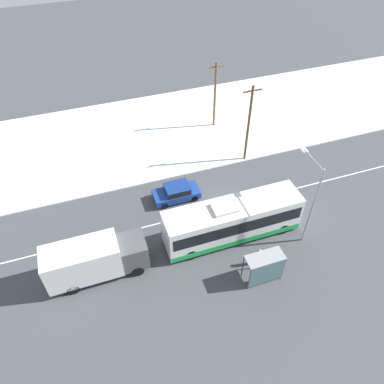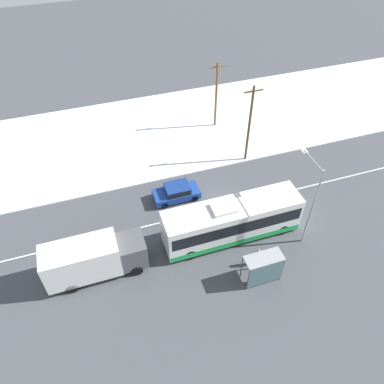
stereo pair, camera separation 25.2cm
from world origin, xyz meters
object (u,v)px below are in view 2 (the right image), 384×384
(box_truck, at_px, (93,258))
(utility_pole_snowlot, at_px, (216,94))
(utility_pole_roadside, at_px, (249,124))
(streetlamp, at_px, (311,194))
(sedan_car, at_px, (177,192))
(city_bus, at_px, (232,221))
(bus_shelter, at_px, (265,267))
(pedestrian_at_stop, at_px, (258,256))

(box_truck, relative_size, utility_pole_snowlot, 0.97)
(utility_pole_roadside, bearing_deg, streetlamp, -89.64)
(sedan_car, relative_size, utility_pole_roadside, 0.50)
(sedan_car, xyz_separation_m, utility_pole_snowlot, (7.20, 9.51, 3.04))
(city_bus, relative_size, utility_pole_snowlot, 1.47)
(bus_shelter, xyz_separation_m, utility_pole_snowlot, (3.84, 19.50, 2.16))
(sedan_car, bearing_deg, pedestrian_at_stop, 112.98)
(sedan_car, height_order, utility_pole_roadside, utility_pole_roadside)
(utility_pole_roadside, relative_size, utility_pole_snowlot, 1.09)
(city_bus, bearing_deg, utility_pole_snowlot, 73.73)
(city_bus, xyz_separation_m, sedan_car, (-2.85, 5.38, -0.94))
(pedestrian_at_stop, height_order, utility_pole_roadside, utility_pole_roadside)
(city_bus, height_order, utility_pole_roadside, utility_pole_roadside)
(streetlamp, bearing_deg, box_truck, 174.53)
(sedan_car, height_order, utility_pole_snowlot, utility_pole_snowlot)
(box_truck, xyz_separation_m, streetlamp, (15.77, -1.51, 2.88))
(sedan_car, bearing_deg, city_bus, 117.91)
(city_bus, relative_size, bus_shelter, 3.96)
(city_bus, relative_size, sedan_car, 2.68)
(box_truck, distance_m, sedan_car, 9.63)
(box_truck, xyz_separation_m, sedan_car, (7.78, 5.59, -0.99))
(sedan_car, xyz_separation_m, streetlamp, (7.99, -7.10, 3.87))
(streetlamp, distance_m, utility_pole_snowlot, 16.65)
(city_bus, xyz_separation_m, utility_pole_roadside, (5.08, 8.43, 2.43))
(city_bus, distance_m, box_truck, 10.63)
(pedestrian_at_stop, xyz_separation_m, streetlamp, (4.36, 1.45, 3.62))
(city_bus, distance_m, bus_shelter, 4.64)
(streetlamp, xyz_separation_m, utility_pole_roadside, (-0.06, 10.15, -0.50))
(city_bus, distance_m, utility_pole_snowlot, 15.66)
(bus_shelter, relative_size, utility_pole_snowlot, 0.37)
(bus_shelter, xyz_separation_m, streetlamp, (4.63, 2.89, 2.99))
(pedestrian_at_stop, bearing_deg, city_bus, 103.75)
(city_bus, bearing_deg, streetlamp, -18.50)
(city_bus, height_order, bus_shelter, city_bus)
(sedan_car, bearing_deg, utility_pole_roadside, -158.93)
(city_bus, distance_m, sedan_car, 6.16)
(utility_pole_roadside, distance_m, utility_pole_snowlot, 6.51)
(sedan_car, bearing_deg, utility_pole_snowlot, -127.10)
(bus_shelter, bearing_deg, streetlamp, 31.96)
(pedestrian_at_stop, distance_m, streetlamp, 5.85)
(city_bus, bearing_deg, bus_shelter, -83.67)
(utility_pole_roadside, bearing_deg, utility_pole_snowlot, 96.45)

